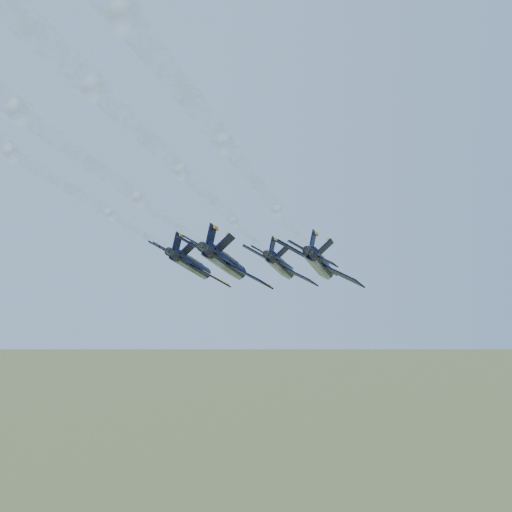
{
  "coord_description": "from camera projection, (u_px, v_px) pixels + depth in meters",
  "views": [
    {
      "loc": [
        -11.25,
        -94.37,
        91.5
      ],
      "look_at": [
        -2.65,
        1.45,
        94.16
      ],
      "focal_mm": 55.0,
      "sensor_mm": 36.0,
      "label": 1
    }
  ],
  "objects": [
    {
      "name": "jet_lead",
      "position": [
        281.0,
        266.0,
        106.31
      ],
      "size": [
        10.18,
        15.43,
        5.81
      ],
      "rotation": [
        0.0,
        0.51,
        -0.37
      ],
      "color": "black"
    },
    {
      "name": "smoke_trail_right",
      "position": [
        123.0,
        247.0,
        41.75
      ],
      "size": [
        27.42,
        66.5,
        2.6
      ],
      "rotation": [
        0.0,
        0.51,
        -0.37
      ],
      "color": "white"
    },
    {
      "name": "smoke_trail_lead",
      "position": [
        97.0,
        254.0,
        55.66
      ],
      "size": [
        27.42,
        66.5,
        2.6
      ],
      "rotation": [
        0.0,
        0.51,
        -0.37
      ],
      "color": "white"
    },
    {
      "name": "jet_left",
      "position": [
        192.0,
        264.0,
        96.3
      ],
      "size": [
        10.18,
        15.43,
        5.81
      ],
      "rotation": [
        0.0,
        0.51,
        -0.37
      ],
      "color": "black"
    },
    {
      "name": "jet_slot",
      "position": [
        226.0,
        262.0,
        82.25
      ],
      "size": [
        10.18,
        15.43,
        5.81
      ],
      "rotation": [
        0.0,
        0.51,
        -0.37
      ],
      "color": "black"
    },
    {
      "name": "jet_right",
      "position": [
        321.0,
        264.0,
        92.4
      ],
      "size": [
        10.18,
        15.43,
        5.81
      ],
      "rotation": [
        0.0,
        0.51,
        -0.37
      ],
      "color": "black"
    }
  ]
}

